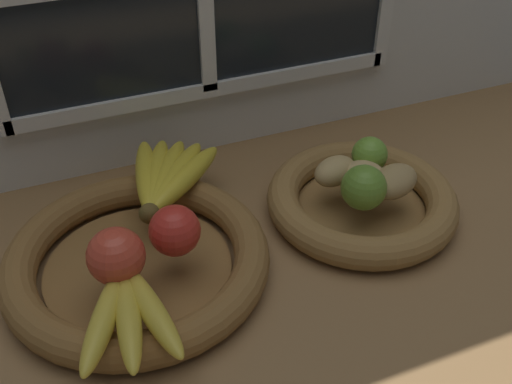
{
  "coord_description": "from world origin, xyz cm",
  "views": [
    {
      "loc": [
        -26.37,
        -58.04,
        58.83
      ],
      "look_at": [
        -1.76,
        2.84,
        8.77
      ],
      "focal_mm": 42.63,
      "sensor_mm": 36.0,
      "label": 1
    }
  ],
  "objects_px": {
    "apple_red_right": "(174,229)",
    "apple_red_front": "(116,256)",
    "potato_oblong": "(335,171)",
    "banana_bunch_back": "(166,177)",
    "lime_far": "(370,155)",
    "potato_small": "(395,182)",
    "fruit_bowl_left": "(137,260)",
    "banana_bunch_front": "(128,311)",
    "fruit_bowl_right": "(361,201)",
    "potato_large": "(365,176)",
    "lime_near": "(364,188)"
  },
  "relations": [
    {
      "from": "banana_bunch_back",
      "to": "potato_small",
      "type": "height_order",
      "value": "potato_small"
    },
    {
      "from": "fruit_bowl_left",
      "to": "banana_bunch_front",
      "type": "distance_m",
      "value": 0.13
    },
    {
      "from": "apple_red_right",
      "to": "apple_red_front",
      "type": "relative_size",
      "value": 0.93
    },
    {
      "from": "potato_small",
      "to": "banana_bunch_back",
      "type": "bearing_deg",
      "value": 154.4
    },
    {
      "from": "potato_oblong",
      "to": "lime_far",
      "type": "height_order",
      "value": "lime_far"
    },
    {
      "from": "apple_red_front",
      "to": "lime_far",
      "type": "distance_m",
      "value": 0.41
    },
    {
      "from": "potato_oblong",
      "to": "potato_small",
      "type": "distance_m",
      "value": 0.09
    },
    {
      "from": "fruit_bowl_left",
      "to": "banana_bunch_front",
      "type": "relative_size",
      "value": 2.0
    },
    {
      "from": "apple_red_right",
      "to": "apple_red_front",
      "type": "distance_m",
      "value": 0.08
    },
    {
      "from": "potato_large",
      "to": "apple_red_front",
      "type": "bearing_deg",
      "value": -172.41
    },
    {
      "from": "banana_bunch_back",
      "to": "potato_oblong",
      "type": "xyz_separation_m",
      "value": [
        0.24,
        -0.09,
        0.0
      ]
    },
    {
      "from": "apple_red_front",
      "to": "lime_near",
      "type": "xyz_separation_m",
      "value": [
        0.35,
        0.01,
        -0.0
      ]
    },
    {
      "from": "potato_oblong",
      "to": "lime_far",
      "type": "distance_m",
      "value": 0.07
    },
    {
      "from": "apple_red_front",
      "to": "potato_large",
      "type": "bearing_deg",
      "value": 7.59
    },
    {
      "from": "fruit_bowl_right",
      "to": "banana_bunch_front",
      "type": "relative_size",
      "value": 1.61
    },
    {
      "from": "apple_red_front",
      "to": "banana_bunch_back",
      "type": "relative_size",
      "value": 0.37
    },
    {
      "from": "potato_large",
      "to": "lime_near",
      "type": "xyz_separation_m",
      "value": [
        -0.03,
        -0.04,
        0.01
      ]
    },
    {
      "from": "banana_bunch_back",
      "to": "lime_far",
      "type": "height_order",
      "value": "lime_far"
    },
    {
      "from": "fruit_bowl_right",
      "to": "lime_far",
      "type": "bearing_deg",
      "value": 52.13
    },
    {
      "from": "apple_red_right",
      "to": "apple_red_front",
      "type": "height_order",
      "value": "apple_red_front"
    },
    {
      "from": "apple_red_right",
      "to": "apple_red_front",
      "type": "xyz_separation_m",
      "value": [
        -0.08,
        -0.02,
        0.0
      ]
    },
    {
      "from": "banana_bunch_back",
      "to": "lime_near",
      "type": "distance_m",
      "value": 0.29
    },
    {
      "from": "potato_small",
      "to": "fruit_bowl_left",
      "type": "bearing_deg",
      "value": 175.27
    },
    {
      "from": "apple_red_right",
      "to": "lime_far",
      "type": "bearing_deg",
      "value": 10.95
    },
    {
      "from": "fruit_bowl_right",
      "to": "potato_oblong",
      "type": "distance_m",
      "value": 0.06
    },
    {
      "from": "potato_large",
      "to": "potato_oblong",
      "type": "bearing_deg",
      "value": 142.13
    },
    {
      "from": "apple_red_right",
      "to": "potato_small",
      "type": "distance_m",
      "value": 0.33
    },
    {
      "from": "fruit_bowl_left",
      "to": "lime_near",
      "type": "xyz_separation_m",
      "value": [
        0.32,
        -0.04,
        0.06
      ]
    },
    {
      "from": "fruit_bowl_left",
      "to": "lime_near",
      "type": "bearing_deg",
      "value": -6.73
    },
    {
      "from": "potato_oblong",
      "to": "lime_near",
      "type": "bearing_deg",
      "value": -81.35
    },
    {
      "from": "fruit_bowl_left",
      "to": "potato_small",
      "type": "bearing_deg",
      "value": -4.73
    },
    {
      "from": "potato_oblong",
      "to": "potato_large",
      "type": "xyz_separation_m",
      "value": [
        0.03,
        -0.03,
        -0.0
      ]
    },
    {
      "from": "lime_far",
      "to": "banana_bunch_front",
      "type": "bearing_deg",
      "value": -158.63
    },
    {
      "from": "apple_red_right",
      "to": "potato_large",
      "type": "xyz_separation_m",
      "value": [
        0.3,
        0.03,
        -0.01
      ]
    },
    {
      "from": "potato_large",
      "to": "banana_bunch_front",
      "type": "bearing_deg",
      "value": -162.14
    },
    {
      "from": "fruit_bowl_right",
      "to": "apple_red_front",
      "type": "relative_size",
      "value": 3.99
    },
    {
      "from": "banana_bunch_back",
      "to": "fruit_bowl_left",
      "type": "bearing_deg",
      "value": -123.23
    },
    {
      "from": "potato_small",
      "to": "potato_oblong",
      "type": "bearing_deg",
      "value": 138.58
    },
    {
      "from": "fruit_bowl_left",
      "to": "apple_red_front",
      "type": "distance_m",
      "value": 0.08
    },
    {
      "from": "banana_bunch_front",
      "to": "banana_bunch_back",
      "type": "distance_m",
      "value": 0.26
    },
    {
      "from": "apple_red_right",
      "to": "potato_large",
      "type": "relative_size",
      "value": 1.01
    },
    {
      "from": "potato_oblong",
      "to": "banana_bunch_back",
      "type": "bearing_deg",
      "value": 159.9
    },
    {
      "from": "potato_large",
      "to": "lime_near",
      "type": "height_order",
      "value": "lime_near"
    },
    {
      "from": "banana_bunch_back",
      "to": "potato_small",
      "type": "xyz_separation_m",
      "value": [
        0.3,
        -0.14,
        0.01
      ]
    },
    {
      "from": "potato_small",
      "to": "potato_large",
      "type": "bearing_deg",
      "value": 135.0
    },
    {
      "from": "banana_bunch_back",
      "to": "potato_small",
      "type": "bearing_deg",
      "value": -25.6
    },
    {
      "from": "fruit_bowl_left",
      "to": "potato_oblong",
      "type": "xyz_separation_m",
      "value": [
        0.31,
        0.03,
        0.05
      ]
    },
    {
      "from": "banana_bunch_front",
      "to": "fruit_bowl_right",
      "type": "bearing_deg",
      "value": 17.86
    },
    {
      "from": "lime_near",
      "to": "banana_bunch_back",
      "type": "bearing_deg",
      "value": 148.37
    },
    {
      "from": "fruit_bowl_left",
      "to": "apple_red_right",
      "type": "xyz_separation_m",
      "value": [
        0.05,
        -0.03,
        0.06
      ]
    }
  ]
}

